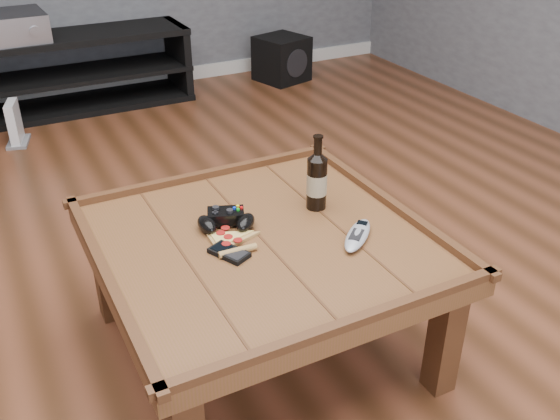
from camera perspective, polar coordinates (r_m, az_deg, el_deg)
name	(u,v)px	position (r m, az deg, el deg)	size (l,w,h in m)	color
ground	(264,348)	(2.23, -1.51, -12.47)	(6.00, 6.00, 0.00)	#472714
baseboard	(80,89)	(4.77, -17.78, 10.46)	(5.00, 0.02, 0.10)	silver
coffee_table	(262,254)	(1.99, -1.66, -4.05)	(1.03, 1.03, 0.48)	brown
media_console	(83,71)	(4.48, -17.53, 11.99)	(1.40, 0.45, 0.50)	black
beer_bottle	(317,179)	(2.08, 3.39, 2.81)	(0.07, 0.07, 0.26)	black
game_controller	(226,220)	(2.01, -4.96, -0.93)	(0.19, 0.17, 0.06)	black
pizza_slice	(230,241)	(1.94, -4.63, -2.82)	(0.14, 0.22, 0.02)	#B3844E
smartphone	(229,253)	(1.88, -4.67, -3.90)	(0.11, 0.14, 0.02)	black
remote_control	(358,235)	(1.96, 7.11, -2.29)	(0.20, 0.19, 0.03)	#A2A7B0
av_receiver	(4,27)	(4.35, -23.91, 15.02)	(0.50, 0.42, 0.17)	black
subwoofer	(282,59)	(4.87, 0.17, 13.66)	(0.41, 0.41, 0.33)	black
game_console	(15,125)	(4.04, -23.07, 7.16)	(0.16, 0.23, 0.26)	gray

